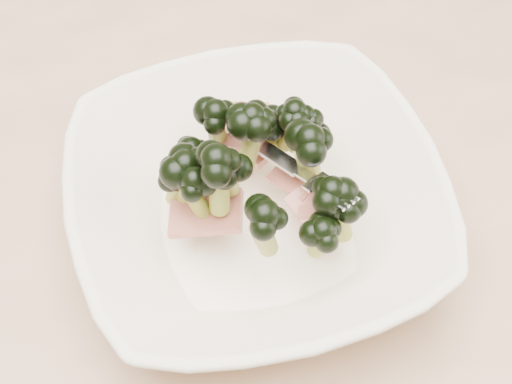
# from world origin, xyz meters

# --- Properties ---
(dining_table) EXTENTS (1.20, 0.80, 0.75)m
(dining_table) POSITION_xyz_m (0.00, 0.00, 0.65)
(dining_table) COLOR tan
(dining_table) RESTS_ON ground
(broccoli_dish) EXTENTS (0.28, 0.28, 0.12)m
(broccoli_dish) POSITION_xyz_m (0.11, 0.01, 0.79)
(broccoli_dish) COLOR white
(broccoli_dish) RESTS_ON dining_table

